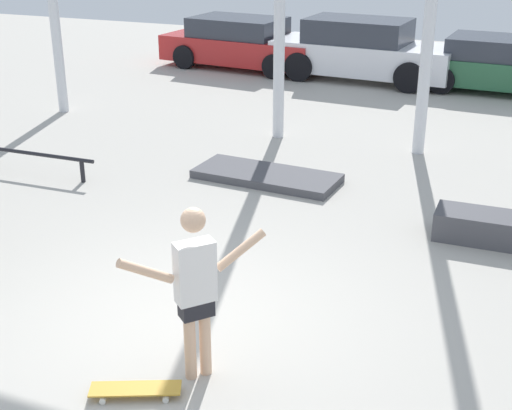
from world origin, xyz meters
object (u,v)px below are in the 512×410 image
object	(u,v)px
manual_pad	(267,176)
parked_car_red	(242,44)
parked_car_white	(362,51)
skateboard	(135,389)
skateboarder	(195,284)
parked_car_green	(505,66)
grind_rail	(29,156)

from	to	relation	value
manual_pad	parked_car_red	bearing A→B (deg)	115.46
manual_pad	parked_car_white	size ratio (longest dim) A/B	0.50
skateboard	parked_car_white	distance (m)	12.91
skateboard	parked_car_red	xyz separation A→B (m)	(-4.55, 13.11, 0.57)
manual_pad	parked_car_red	world-z (taller)	parked_car_red
skateboarder	manual_pad	bearing A→B (deg)	55.36
skateboarder	parked_car_green	size ratio (longest dim) A/B	0.38
manual_pad	parked_car_green	size ratio (longest dim) A/B	0.53
parked_car_white	parked_car_green	size ratio (longest dim) A/B	1.06
skateboard	manual_pad	bearing A→B (deg)	75.33
grind_rail	parked_car_green	size ratio (longest dim) A/B	0.55
manual_pad	grind_rail	xyz separation A→B (m)	(-3.56, -1.16, 0.24)
skateboard	skateboarder	bearing A→B (deg)	27.49
parked_car_red	parked_car_white	world-z (taller)	parked_car_white
parked_car_red	parked_car_white	distance (m)	3.30
parked_car_red	parked_car_green	world-z (taller)	parked_car_red
skateboarder	parked_car_green	xyz separation A→B (m)	(1.69, 12.39, -0.33)
grind_rail	skateboarder	bearing A→B (deg)	-38.03
skateboard	manual_pad	world-z (taller)	manual_pad
skateboarder	manual_pad	xyz separation A→B (m)	(-1.24, 4.92, -0.87)
parked_car_red	parked_car_green	xyz separation A→B (m)	(6.62, -0.25, -0.03)
grind_rail	parked_car_green	xyz separation A→B (m)	(6.50, 8.64, 0.29)
skateboarder	skateboard	world-z (taller)	skateboarder
skateboarder	parked_car_red	xyz separation A→B (m)	(-4.92, 12.64, -0.30)
grind_rail	parked_car_red	bearing A→B (deg)	90.78
grind_rail	parked_car_red	size ratio (longest dim) A/B	0.53
skateboarder	grind_rail	distance (m)	6.13
parked_car_green	parked_car_red	bearing A→B (deg)	-178.65
skateboarder	skateboard	size ratio (longest dim) A/B	2.03
grind_rail	parked_car_green	distance (m)	10.81
manual_pad	grind_rail	size ratio (longest dim) A/B	0.95
parked_car_green	skateboarder	bearing A→B (deg)	-94.30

